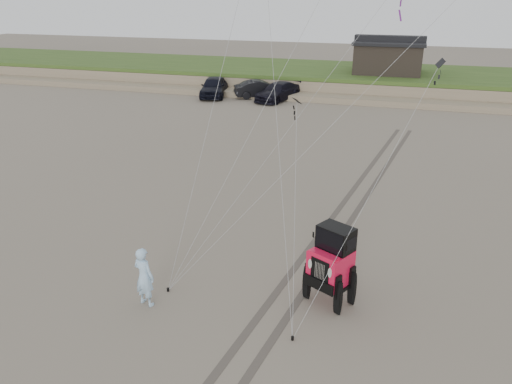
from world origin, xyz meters
TOP-DOWN VIEW (x-y plane):
  - ground at (0.00, 0.00)m, footprint 160.00×160.00m
  - dune_ridge at (0.00, 37.50)m, footprint 160.00×14.25m
  - cabin at (2.00, 37.00)m, footprint 6.40×5.40m
  - truck_a at (-12.68, 29.86)m, footprint 3.11×5.47m
  - truck_b at (-8.55, 30.60)m, footprint 4.82×3.60m
  - truck_c at (-6.76, 29.89)m, footprint 3.61×5.61m
  - jeep at (2.30, 1.08)m, footprint 4.60×5.89m
  - man at (-3.09, -0.68)m, footprint 0.81×0.64m
  - stake_main at (-2.76, 0.13)m, footprint 0.08×0.08m
  - stake_aux at (1.64, -1.07)m, footprint 0.08×0.08m
  - tire_tracks at (2.00, 8.00)m, footprint 5.22×29.74m

SIDE VIEW (x-z plane):
  - ground at x=0.00m, z-range 0.00..0.00m
  - tire_tracks at x=2.00m, z-range 0.00..0.01m
  - stake_main at x=-2.76m, z-range 0.00..0.12m
  - stake_aux at x=1.64m, z-range 0.00..0.12m
  - truck_c at x=-6.76m, z-range 0.00..1.51m
  - truck_b at x=-8.55m, z-range 0.00..1.52m
  - dune_ridge at x=0.00m, z-range -0.04..1.68m
  - truck_a at x=-12.68m, z-range 0.00..1.76m
  - man at x=-3.09m, z-range 0.00..1.95m
  - jeep at x=2.30m, z-range 0.00..2.02m
  - cabin at x=2.00m, z-range 1.56..4.91m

